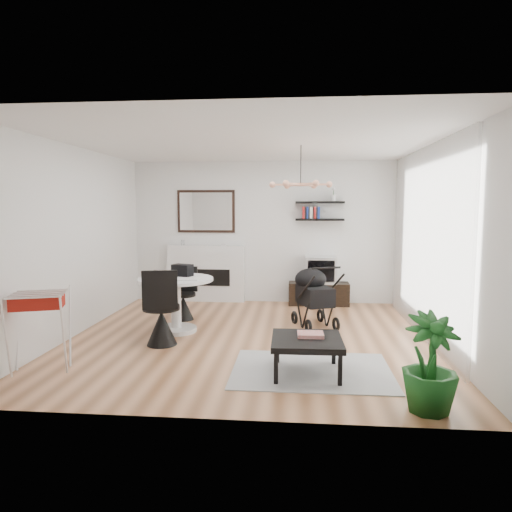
# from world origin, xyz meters

# --- Properties ---
(floor) EXTENTS (5.00, 5.00, 0.00)m
(floor) POSITION_xyz_m (0.00, 0.00, 0.00)
(floor) COLOR #905B37
(floor) RESTS_ON ground
(ceiling) EXTENTS (5.00, 5.00, 0.00)m
(ceiling) POSITION_xyz_m (0.00, 0.00, 2.70)
(ceiling) COLOR white
(ceiling) RESTS_ON wall_back
(wall_back) EXTENTS (5.00, 0.00, 5.00)m
(wall_back) POSITION_xyz_m (0.00, 2.50, 1.35)
(wall_back) COLOR white
(wall_back) RESTS_ON floor
(wall_left) EXTENTS (0.00, 5.00, 5.00)m
(wall_left) POSITION_xyz_m (-2.50, 0.00, 1.35)
(wall_left) COLOR white
(wall_left) RESTS_ON floor
(wall_right) EXTENTS (0.00, 5.00, 5.00)m
(wall_right) POSITION_xyz_m (2.50, 0.00, 1.35)
(wall_right) COLOR white
(wall_right) RESTS_ON floor
(sheer_curtain) EXTENTS (0.04, 3.60, 2.60)m
(sheer_curtain) POSITION_xyz_m (2.40, 0.20, 1.35)
(sheer_curtain) COLOR white
(sheer_curtain) RESTS_ON wall_right
(fireplace) EXTENTS (1.50, 0.17, 2.16)m
(fireplace) POSITION_xyz_m (-1.10, 2.42, 0.69)
(fireplace) COLOR white
(fireplace) RESTS_ON floor
(shelf_lower) EXTENTS (0.90, 0.25, 0.04)m
(shelf_lower) POSITION_xyz_m (1.07, 2.37, 1.60)
(shelf_lower) COLOR black
(shelf_lower) RESTS_ON wall_back
(shelf_upper) EXTENTS (0.90, 0.25, 0.04)m
(shelf_upper) POSITION_xyz_m (1.07, 2.37, 1.92)
(shelf_upper) COLOR black
(shelf_upper) RESTS_ON wall_back
(pendant_lamp) EXTENTS (0.90, 0.90, 0.10)m
(pendant_lamp) POSITION_xyz_m (0.70, 0.30, 2.15)
(pendant_lamp) COLOR tan
(pendant_lamp) RESTS_ON ceiling
(tv_console) EXTENTS (1.12, 0.39, 0.42)m
(tv_console) POSITION_xyz_m (1.07, 2.29, 0.21)
(tv_console) COLOR black
(tv_console) RESTS_ON floor
(crt_tv) EXTENTS (0.57, 0.50, 0.50)m
(crt_tv) POSITION_xyz_m (1.10, 2.29, 0.67)
(crt_tv) COLOR silver
(crt_tv) RESTS_ON tv_console
(dining_table) EXTENTS (1.10, 1.10, 0.80)m
(dining_table) POSITION_xyz_m (-1.11, 0.22, 0.53)
(dining_table) COLOR white
(dining_table) RESTS_ON floor
(laptop) EXTENTS (0.42, 0.39, 0.03)m
(laptop) POSITION_xyz_m (-1.25, 0.14, 0.82)
(laptop) COLOR black
(laptop) RESTS_ON dining_table
(black_bag) EXTENTS (0.34, 0.27, 0.18)m
(black_bag) POSITION_xyz_m (-1.06, 0.42, 0.89)
(black_bag) COLOR black
(black_bag) RESTS_ON dining_table
(newspaper) EXTENTS (0.33, 0.27, 0.01)m
(newspaper) POSITION_xyz_m (-0.90, 0.12, 0.81)
(newspaper) COLOR silver
(newspaper) RESTS_ON dining_table
(drinking_glass) EXTENTS (0.06, 0.06, 0.09)m
(drinking_glass) POSITION_xyz_m (-1.45, 0.36, 0.85)
(drinking_glass) COLOR white
(drinking_glass) RESTS_ON dining_table
(chair_far) EXTENTS (0.41, 0.42, 0.86)m
(chair_far) POSITION_xyz_m (-1.18, 0.95, 0.27)
(chair_far) COLOR black
(chair_far) RESTS_ON floor
(chair_near) EXTENTS (0.52, 0.54, 1.03)m
(chair_near) POSITION_xyz_m (-1.13, -0.45, 0.33)
(chair_near) COLOR black
(chair_near) RESTS_ON floor
(drying_rack) EXTENTS (0.75, 0.73, 0.90)m
(drying_rack) POSITION_xyz_m (-2.18, -1.53, 0.48)
(drying_rack) COLOR white
(drying_rack) RESTS_ON floor
(stroller) EXTENTS (0.75, 0.91, 0.99)m
(stroller) POSITION_xyz_m (0.92, 0.73, 0.43)
(stroller) COLOR black
(stroller) RESTS_ON floor
(rug) EXTENTS (1.77, 1.28, 0.01)m
(rug) POSITION_xyz_m (0.83, -1.24, 0.01)
(rug) COLOR #A5A5A5
(rug) RESTS_ON floor
(coffee_table) EXTENTS (0.78, 0.78, 0.39)m
(coffee_table) POSITION_xyz_m (0.78, -1.34, 0.36)
(coffee_table) COLOR black
(coffee_table) RESTS_ON rug
(magazines) EXTENTS (0.29, 0.23, 0.04)m
(magazines) POSITION_xyz_m (0.82, -1.27, 0.43)
(magazines) COLOR #D63F35
(magazines) RESTS_ON coffee_table
(potted_plant) EXTENTS (0.65, 0.65, 0.90)m
(potted_plant) POSITION_xyz_m (1.85, -2.17, 0.45)
(potted_plant) COLOR #164E18
(potted_plant) RESTS_ON floor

